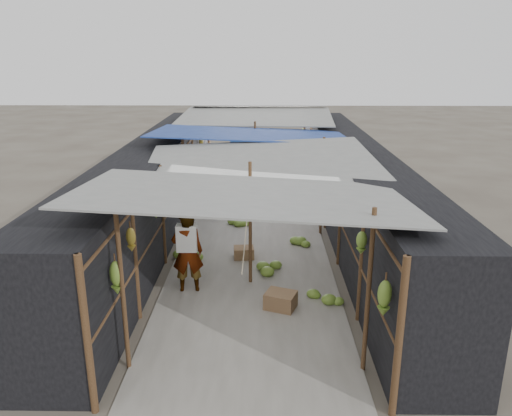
{
  "coord_description": "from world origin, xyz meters",
  "views": [
    {
      "loc": [
        0.25,
        -6.58,
        4.64
      ],
      "look_at": [
        0.1,
        4.28,
        1.25
      ],
      "focal_mm": 35.0,
      "sensor_mm": 36.0,
      "label": 1
    }
  ],
  "objects_px": {
    "vendor_elderly": "(187,252)",
    "shopper_blue": "(214,196)",
    "crate_near": "(244,253)",
    "black_basin": "(281,186)",
    "vendor_seated": "(300,185)"
  },
  "relations": [
    {
      "from": "crate_near",
      "to": "shopper_blue",
      "type": "relative_size",
      "value": 0.33
    },
    {
      "from": "crate_near",
      "to": "vendor_elderly",
      "type": "xyz_separation_m",
      "value": [
        -1.06,
        -1.69,
        0.71
      ]
    },
    {
      "from": "crate_near",
      "to": "vendor_seated",
      "type": "height_order",
      "value": "vendor_seated"
    },
    {
      "from": "vendor_seated",
      "to": "black_basin",
      "type": "bearing_deg",
      "value": -167.74
    },
    {
      "from": "black_basin",
      "to": "crate_near",
      "type": "bearing_deg",
      "value": -99.82
    },
    {
      "from": "shopper_blue",
      "to": "vendor_seated",
      "type": "bearing_deg",
      "value": 38.86
    },
    {
      "from": "vendor_elderly",
      "to": "shopper_blue",
      "type": "xyz_separation_m",
      "value": [
        0.09,
        4.65,
        -0.15
      ]
    },
    {
      "from": "vendor_elderly",
      "to": "shopper_blue",
      "type": "distance_m",
      "value": 4.66
    },
    {
      "from": "vendor_elderly",
      "to": "shopper_blue",
      "type": "bearing_deg",
      "value": -98.8
    },
    {
      "from": "crate_near",
      "to": "shopper_blue",
      "type": "distance_m",
      "value": 3.17
    },
    {
      "from": "crate_near",
      "to": "vendor_elderly",
      "type": "bearing_deg",
      "value": -126.89
    },
    {
      "from": "black_basin",
      "to": "vendor_seated",
      "type": "bearing_deg",
      "value": -62.04
    },
    {
      "from": "vendor_elderly",
      "to": "crate_near",
      "type": "bearing_deg",
      "value": -129.79
    },
    {
      "from": "black_basin",
      "to": "vendor_seated",
      "type": "xyz_separation_m",
      "value": [
        0.59,
        -1.11,
        0.31
      ]
    },
    {
      "from": "shopper_blue",
      "to": "vendor_seated",
      "type": "relative_size",
      "value": 1.7
    }
  ]
}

